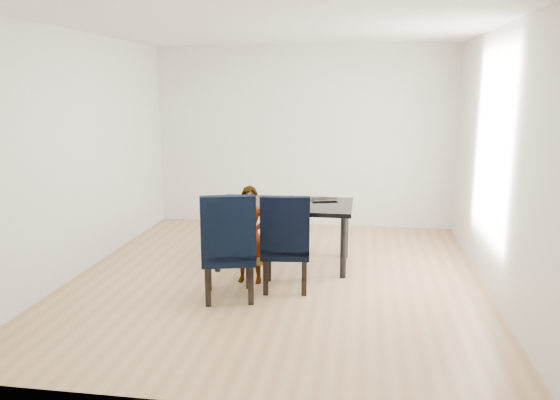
# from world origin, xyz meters

# --- Properties ---
(floor) EXTENTS (4.50, 5.00, 0.01)m
(floor) POSITION_xyz_m (0.00, 0.00, -0.01)
(floor) COLOR tan
(floor) RESTS_ON ground
(ceiling) EXTENTS (4.50, 5.00, 0.01)m
(ceiling) POSITION_xyz_m (0.00, 0.00, 2.71)
(ceiling) COLOR white
(ceiling) RESTS_ON wall_back
(wall_back) EXTENTS (4.50, 0.01, 2.70)m
(wall_back) POSITION_xyz_m (0.00, 2.50, 1.35)
(wall_back) COLOR silver
(wall_back) RESTS_ON ground
(wall_front) EXTENTS (4.50, 0.01, 2.70)m
(wall_front) POSITION_xyz_m (0.00, -2.50, 1.35)
(wall_front) COLOR white
(wall_front) RESTS_ON ground
(wall_left) EXTENTS (0.01, 5.00, 2.70)m
(wall_left) POSITION_xyz_m (-2.25, 0.00, 1.35)
(wall_left) COLOR white
(wall_left) RESTS_ON ground
(wall_right) EXTENTS (0.01, 5.00, 2.70)m
(wall_right) POSITION_xyz_m (2.25, 0.00, 1.35)
(wall_right) COLOR white
(wall_right) RESTS_ON ground
(dining_table) EXTENTS (1.60, 0.90, 0.75)m
(dining_table) POSITION_xyz_m (0.00, 0.50, 0.38)
(dining_table) COLOR black
(dining_table) RESTS_ON floor
(chair_left) EXTENTS (0.65, 0.66, 1.09)m
(chair_left) POSITION_xyz_m (-0.40, -0.61, 0.55)
(chair_left) COLOR black
(chair_left) RESTS_ON floor
(chair_right) EXTENTS (0.54, 0.56, 1.03)m
(chair_right) POSITION_xyz_m (0.13, -0.28, 0.52)
(chair_right) COLOR black
(chair_right) RESTS_ON floor
(child) EXTENTS (0.40, 0.27, 1.06)m
(child) POSITION_xyz_m (-0.27, -0.15, 0.53)
(child) COLOR orange
(child) RESTS_ON floor
(plate) EXTENTS (0.35, 0.35, 0.02)m
(plate) POSITION_xyz_m (-0.39, 0.15, 0.76)
(plate) COLOR white
(plate) RESTS_ON dining_table
(sandwich) EXTENTS (0.17, 0.11, 0.06)m
(sandwich) POSITION_xyz_m (-0.40, 0.15, 0.80)
(sandwich) COLOR #A5793B
(sandwich) RESTS_ON plate
(laptop) EXTENTS (0.36, 0.28, 0.02)m
(laptop) POSITION_xyz_m (0.45, 0.78, 0.76)
(laptop) COLOR black
(laptop) RESTS_ON dining_table
(cable_tangle) EXTENTS (0.18, 0.18, 0.01)m
(cable_tangle) POSITION_xyz_m (0.07, 0.68, 0.75)
(cable_tangle) COLOR black
(cable_tangle) RESTS_ON dining_table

